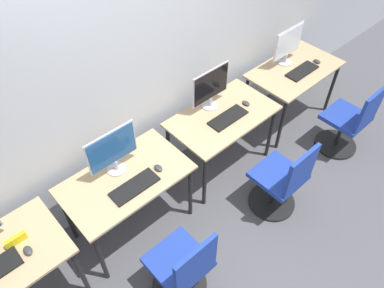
{
  "coord_description": "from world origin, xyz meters",
  "views": [
    {
      "loc": [
        -1.51,
        -1.54,
        3.26
      ],
      "look_at": [
        0.0,
        0.13,
        0.89
      ],
      "focal_mm": 35.0,
      "sensor_mm": 36.0,
      "label": 1
    }
  ],
  "objects_px": {
    "mouse_far_left": "(28,251)",
    "office_chair_far_right": "(348,124)",
    "office_chair_left": "(183,270)",
    "monitor_right": "(211,87)",
    "keyboard_far_right": "(302,71)",
    "monitor_far_right": "(288,44)",
    "office_chair_right": "(281,183)",
    "mouse_right": "(246,103)",
    "mouse_far_right": "(317,61)",
    "keyboard_right": "(228,118)",
    "keyboard_left": "(135,187)",
    "monitor_left": "(112,150)",
    "mouse_left": "(158,168)"
  },
  "relations": [
    {
      "from": "keyboard_left",
      "to": "keyboard_right",
      "type": "height_order",
      "value": "same"
    },
    {
      "from": "mouse_right",
      "to": "mouse_far_right",
      "type": "distance_m",
      "value": 1.18
    },
    {
      "from": "monitor_right",
      "to": "office_chair_left",
      "type": "bearing_deg",
      "value": -141.35
    },
    {
      "from": "keyboard_right",
      "to": "monitor_far_right",
      "type": "distance_m",
      "value": 1.23
    },
    {
      "from": "monitor_far_right",
      "to": "mouse_far_right",
      "type": "relative_size",
      "value": 5.15
    },
    {
      "from": "office_chair_left",
      "to": "mouse_far_right",
      "type": "xyz_separation_m",
      "value": [
        2.74,
        0.73,
        0.38
      ]
    },
    {
      "from": "office_chair_left",
      "to": "monitor_right",
      "type": "distance_m",
      "value": 1.73
    },
    {
      "from": "keyboard_right",
      "to": "office_chair_far_right",
      "type": "relative_size",
      "value": 0.46
    },
    {
      "from": "keyboard_left",
      "to": "mouse_right",
      "type": "relative_size",
      "value": 4.71
    },
    {
      "from": "mouse_left",
      "to": "mouse_far_right",
      "type": "height_order",
      "value": "same"
    },
    {
      "from": "keyboard_left",
      "to": "monitor_right",
      "type": "distance_m",
      "value": 1.26
    },
    {
      "from": "keyboard_far_right",
      "to": "mouse_far_right",
      "type": "xyz_separation_m",
      "value": [
        0.28,
        -0.0,
        0.01
      ]
    },
    {
      "from": "office_chair_left",
      "to": "mouse_right",
      "type": "xyz_separation_m",
      "value": [
        1.56,
        0.78,
        0.38
      ]
    },
    {
      "from": "mouse_far_left",
      "to": "office_chair_right",
      "type": "height_order",
      "value": "office_chair_right"
    },
    {
      "from": "mouse_right",
      "to": "office_chair_far_right",
      "type": "relative_size",
      "value": 0.1
    },
    {
      "from": "mouse_far_right",
      "to": "office_chair_far_right",
      "type": "bearing_deg",
      "value": -109.03
    },
    {
      "from": "mouse_left",
      "to": "keyboard_right",
      "type": "distance_m",
      "value": 0.92
    },
    {
      "from": "monitor_right",
      "to": "keyboard_far_right",
      "type": "height_order",
      "value": "monitor_right"
    },
    {
      "from": "office_chair_left",
      "to": "monitor_far_right",
      "type": "bearing_deg",
      "value": 21.84
    },
    {
      "from": "office_chair_right",
      "to": "keyboard_far_right",
      "type": "distance_m",
      "value": 1.42
    },
    {
      "from": "keyboard_left",
      "to": "keyboard_far_right",
      "type": "distance_m",
      "value": 2.38
    },
    {
      "from": "mouse_far_left",
      "to": "office_chair_far_right",
      "type": "xyz_separation_m",
      "value": [
        3.34,
        -0.7,
        -0.38
      ]
    },
    {
      "from": "keyboard_left",
      "to": "office_chair_left",
      "type": "relative_size",
      "value": 0.46
    },
    {
      "from": "keyboard_left",
      "to": "mouse_far_right",
      "type": "distance_m",
      "value": 2.66
    },
    {
      "from": "mouse_far_right",
      "to": "office_chair_far_right",
      "type": "distance_m",
      "value": 0.82
    },
    {
      "from": "keyboard_right",
      "to": "keyboard_left",
      "type": "bearing_deg",
      "value": -176.76
    },
    {
      "from": "mouse_far_right",
      "to": "monitor_right",
      "type": "bearing_deg",
      "value": 169.17
    },
    {
      "from": "keyboard_left",
      "to": "office_chair_left",
      "type": "distance_m",
      "value": 0.78
    },
    {
      "from": "keyboard_far_right",
      "to": "mouse_far_left",
      "type": "bearing_deg",
      "value": -180.0
    },
    {
      "from": "monitor_right",
      "to": "office_chair_right",
      "type": "distance_m",
      "value": 1.16
    },
    {
      "from": "monitor_left",
      "to": "mouse_far_right",
      "type": "distance_m",
      "value": 2.68
    },
    {
      "from": "mouse_left",
      "to": "office_chair_far_right",
      "type": "xyz_separation_m",
      "value": [
        2.15,
        -0.67,
        -0.38
      ]
    },
    {
      "from": "mouse_left",
      "to": "office_chair_right",
      "type": "xyz_separation_m",
      "value": [
        0.94,
        -0.69,
        -0.38
      ]
    },
    {
      "from": "monitor_far_right",
      "to": "keyboard_far_right",
      "type": "bearing_deg",
      "value": -90.0
    },
    {
      "from": "office_chair_left",
      "to": "keyboard_right",
      "type": "distance_m",
      "value": 1.52
    },
    {
      "from": "mouse_far_left",
      "to": "keyboard_right",
      "type": "distance_m",
      "value": 2.11
    },
    {
      "from": "office_chair_right",
      "to": "keyboard_far_right",
      "type": "height_order",
      "value": "office_chair_right"
    },
    {
      "from": "mouse_far_right",
      "to": "office_chair_far_right",
      "type": "xyz_separation_m",
      "value": [
        -0.24,
        -0.69,
        -0.38
      ]
    },
    {
      "from": "mouse_far_right",
      "to": "office_chair_right",
      "type": "bearing_deg",
      "value": -153.96
    },
    {
      "from": "keyboard_far_right",
      "to": "keyboard_left",
      "type": "bearing_deg",
      "value": -178.85
    },
    {
      "from": "mouse_far_left",
      "to": "monitor_right",
      "type": "distance_m",
      "value": 2.14
    },
    {
      "from": "office_chair_right",
      "to": "monitor_far_right",
      "type": "distance_m",
      "value": 1.63
    },
    {
      "from": "office_chair_right",
      "to": "mouse_far_right",
      "type": "bearing_deg",
      "value": 26.04
    },
    {
      "from": "keyboard_far_right",
      "to": "monitor_right",
      "type": "bearing_deg",
      "value": 166.87
    },
    {
      "from": "mouse_left",
      "to": "office_chair_right",
      "type": "relative_size",
      "value": 0.1
    },
    {
      "from": "office_chair_left",
      "to": "mouse_far_left",
      "type": "bearing_deg",
      "value": 139.19
    },
    {
      "from": "mouse_far_left",
      "to": "monitor_left",
      "type": "relative_size",
      "value": 0.19
    },
    {
      "from": "office_chair_right",
      "to": "mouse_left",
      "type": "bearing_deg",
      "value": 143.89
    },
    {
      "from": "keyboard_right",
      "to": "mouse_right",
      "type": "bearing_deg",
      "value": 5.19
    },
    {
      "from": "monitor_right",
      "to": "mouse_far_right",
      "type": "height_order",
      "value": "monitor_right"
    }
  ]
}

